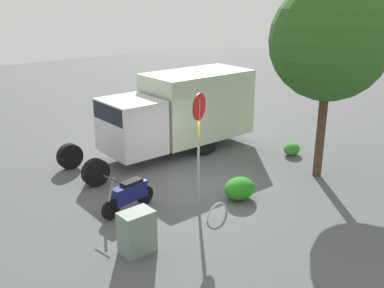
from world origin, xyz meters
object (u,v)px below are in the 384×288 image
(motorcycle, at_px, (129,194))
(bike_rack_hoop, at_px, (217,217))
(street_tree, at_px, (330,41))
(stop_sign, at_px, (199,131))
(utility_cabinet, at_px, (137,232))
(box_truck_near, at_px, (179,110))

(motorcycle, xyz_separation_m, bike_rack_hoop, (-1.62, 1.86, -0.52))
(street_tree, xyz_separation_m, bike_rack_hoop, (4.58, -0.04, -4.45))
(stop_sign, distance_m, utility_cabinet, 3.44)
(motorcycle, height_order, stop_sign, stop_sign)
(box_truck_near, bearing_deg, motorcycle, 36.66)
(utility_cabinet, bearing_deg, stop_sign, -159.63)
(motorcycle, xyz_separation_m, utility_cabinet, (0.99, 1.89, 0.00))
(stop_sign, relative_size, bike_rack_hoop, 3.84)
(box_truck_near, height_order, utility_cabinet, box_truck_near)
(motorcycle, distance_m, stop_sign, 2.61)
(street_tree, relative_size, bike_rack_hoop, 7.44)
(utility_cabinet, bearing_deg, bike_rack_hoop, -179.40)
(stop_sign, xyz_separation_m, street_tree, (-4.36, 1.06, 2.27))
(motorcycle, distance_m, street_tree, 7.58)
(motorcycle, height_order, street_tree, street_tree)
(motorcycle, relative_size, street_tree, 0.29)
(stop_sign, distance_m, bike_rack_hoop, 2.41)
(bike_rack_hoop, bearing_deg, utility_cabinet, 0.60)
(stop_sign, bearing_deg, motorcycle, -24.63)
(stop_sign, height_order, utility_cabinet, stop_sign)
(box_truck_near, xyz_separation_m, stop_sign, (2.38, 3.88, 0.54))
(stop_sign, height_order, bike_rack_hoop, stop_sign)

